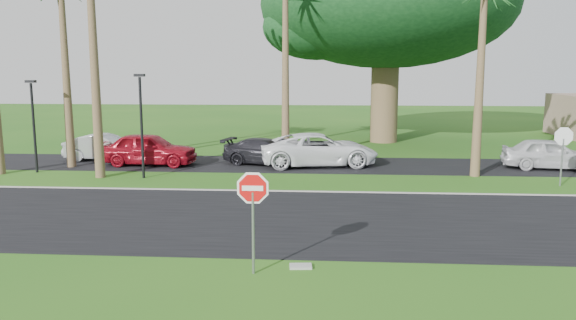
{
  "coord_description": "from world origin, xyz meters",
  "views": [
    {
      "loc": [
        2.23,
        -15.78,
        4.87
      ],
      "look_at": [
        0.91,
        2.96,
        1.8
      ],
      "focal_mm": 35.0,
      "sensor_mm": 36.0,
      "label": 1
    }
  ],
  "objects_px": {
    "car_dark": "(267,152)",
    "car_minivan": "(319,150)",
    "stop_sign_near": "(253,202)",
    "car_pickup": "(550,154)",
    "car_red": "(149,149)",
    "stop_sign_far": "(563,144)",
    "car_silver": "(106,148)"
  },
  "relations": [
    {
      "from": "car_dark",
      "to": "car_minivan",
      "type": "xyz_separation_m",
      "value": [
        2.67,
        -0.18,
        0.16
      ]
    },
    {
      "from": "car_pickup",
      "to": "stop_sign_far",
      "type": "bearing_deg",
      "value": 173.03
    },
    {
      "from": "stop_sign_near",
      "to": "car_dark",
      "type": "distance_m",
      "value": 15.49
    },
    {
      "from": "car_silver",
      "to": "car_minivan",
      "type": "bearing_deg",
      "value": -90.89
    },
    {
      "from": "car_silver",
      "to": "car_minivan",
      "type": "distance_m",
      "value": 11.36
    },
    {
      "from": "car_dark",
      "to": "car_pickup",
      "type": "relative_size",
      "value": 1.02
    },
    {
      "from": "stop_sign_far",
      "to": "car_dark",
      "type": "distance_m",
      "value": 13.62
    },
    {
      "from": "stop_sign_far",
      "to": "car_silver",
      "type": "bearing_deg",
      "value": -13.01
    },
    {
      "from": "car_silver",
      "to": "car_pickup",
      "type": "distance_m",
      "value": 22.59
    },
    {
      "from": "stop_sign_near",
      "to": "car_red",
      "type": "xyz_separation_m",
      "value": [
        -7.3,
        14.8,
        -0.95
      ]
    },
    {
      "from": "car_dark",
      "to": "car_minivan",
      "type": "distance_m",
      "value": 2.68
    },
    {
      "from": "stop_sign_far",
      "to": "car_minivan",
      "type": "distance_m",
      "value": 11.06
    },
    {
      "from": "stop_sign_near",
      "to": "car_silver",
      "type": "bearing_deg",
      "value": 122.09
    },
    {
      "from": "stop_sign_far",
      "to": "car_red",
      "type": "bearing_deg",
      "value": -11.42
    },
    {
      "from": "car_dark",
      "to": "car_minivan",
      "type": "height_order",
      "value": "car_minivan"
    },
    {
      "from": "car_dark",
      "to": "stop_sign_far",
      "type": "bearing_deg",
      "value": -95.12
    },
    {
      "from": "car_silver",
      "to": "car_minivan",
      "type": "relative_size",
      "value": 0.72
    },
    {
      "from": "stop_sign_near",
      "to": "car_red",
      "type": "bearing_deg",
      "value": 116.26
    },
    {
      "from": "car_red",
      "to": "car_pickup",
      "type": "bearing_deg",
      "value": -87.57
    },
    {
      "from": "car_silver",
      "to": "stop_sign_near",
      "type": "bearing_deg",
      "value": -144.98
    },
    {
      "from": "car_minivan",
      "to": "car_red",
      "type": "bearing_deg",
      "value": 82.57
    },
    {
      "from": "car_red",
      "to": "car_dark",
      "type": "distance_m",
      "value": 5.99
    },
    {
      "from": "car_silver",
      "to": "car_minivan",
      "type": "height_order",
      "value": "car_minivan"
    },
    {
      "from": "car_red",
      "to": "car_pickup",
      "type": "relative_size",
      "value": 1.09
    },
    {
      "from": "stop_sign_near",
      "to": "car_red",
      "type": "distance_m",
      "value": 16.53
    },
    {
      "from": "car_minivan",
      "to": "car_pickup",
      "type": "relative_size",
      "value": 1.33
    },
    {
      "from": "stop_sign_near",
      "to": "car_red",
      "type": "relative_size",
      "value": 0.54
    },
    {
      "from": "stop_sign_far",
      "to": "car_silver",
      "type": "xyz_separation_m",
      "value": [
        -21.51,
        4.97,
        -1.07
      ]
    },
    {
      "from": "car_silver",
      "to": "stop_sign_far",
      "type": "bearing_deg",
      "value": -100.08
    },
    {
      "from": "stop_sign_near",
      "to": "stop_sign_far",
      "type": "height_order",
      "value": "same"
    },
    {
      "from": "stop_sign_near",
      "to": "car_minivan",
      "type": "relative_size",
      "value": 0.44
    },
    {
      "from": "stop_sign_near",
      "to": "car_pickup",
      "type": "height_order",
      "value": "stop_sign_near"
    }
  ]
}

